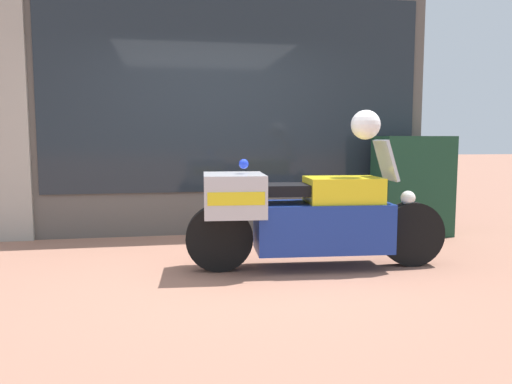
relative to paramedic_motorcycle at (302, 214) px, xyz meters
The scene contains 6 objects.
ground_plane 0.85m from the paramedic_motorcycle, behind, with size 60.00×60.00×0.00m, color #9E6B56.
shop_building 2.59m from the paramedic_motorcycle, 116.32° to the left, with size 5.71×0.55×3.47m.
window_display 2.12m from the paramedic_motorcycle, 100.85° to the left, with size 4.56×0.30×2.10m.
paramedic_motorcycle is the anchor object (origin of this frame).
utility_cabinet 2.28m from the paramedic_motorcycle, 36.93° to the left, with size 0.90×0.55×1.25m, color #193D28.
white_helmet 1.02m from the paramedic_motorcycle, ahead, with size 0.28×0.28×0.28m, color white.
Camera 1 is at (-0.57, -4.52, 1.23)m, focal length 35.00 mm.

